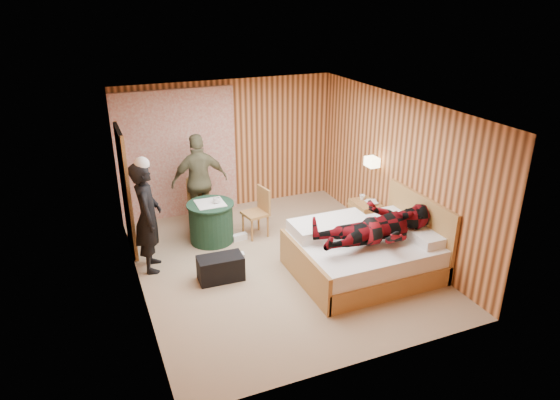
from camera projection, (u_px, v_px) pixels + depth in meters
name	position (u px, v px, depth m)	size (l,w,h in m)	color
floor	(278.00, 263.00, 7.91)	(4.20, 5.00, 0.01)	tan
ceiling	(277.00, 106.00, 6.94)	(4.20, 5.00, 0.01)	white
wall_back	(228.00, 145.00, 9.56)	(4.20, 0.02, 2.50)	#E89559
wall_left	(133.00, 211.00, 6.68)	(0.02, 5.00, 2.50)	#E89559
wall_right	(396.00, 171.00, 8.17)	(0.02, 5.00, 2.50)	#E89559
curtain	(177.00, 155.00, 9.16)	(2.20, 0.08, 2.40)	beige
doorway	(126.00, 191.00, 7.98)	(0.06, 0.90, 2.05)	black
wall_lamp	(372.00, 162.00, 8.47)	(0.26, 0.24, 0.16)	gold
bed	(365.00, 253.00, 7.54)	(2.06, 1.63, 1.12)	tan
nightstand	(365.00, 216.00, 8.88)	(0.42, 0.57, 0.55)	tan
round_table	(211.00, 222.00, 8.48)	(0.80, 0.80, 0.71)	#1E422E
chair_far	(201.00, 199.00, 8.94)	(0.47, 0.47, 0.93)	tan
chair_near	(259.00, 208.00, 8.64)	(0.46, 0.46, 0.87)	tan
duffel_bag	(221.00, 268.00, 7.38)	(0.66, 0.35, 0.38)	black
sneaker_left	(235.00, 258.00, 7.91)	(0.31, 0.12, 0.14)	white
sneaker_right	(240.00, 237.00, 8.61)	(0.26, 0.10, 0.11)	white
woman_standing	(148.00, 217.00, 7.43)	(0.63, 0.41, 1.73)	black
man_at_table	(200.00, 181.00, 8.85)	(1.01, 0.42, 1.72)	#666344
man_on_bed	(378.00, 218.00, 7.10)	(1.77, 0.67, 0.86)	maroon
book_lower	(367.00, 203.00, 8.73)	(0.17, 0.22, 0.02)	white
book_upper	(367.00, 202.00, 8.72)	(0.16, 0.22, 0.02)	white
cup_nightstand	(362.00, 197.00, 8.87)	(0.10, 0.10, 0.09)	white
cup_table	(217.00, 200.00, 8.31)	(0.12, 0.12, 0.10)	white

